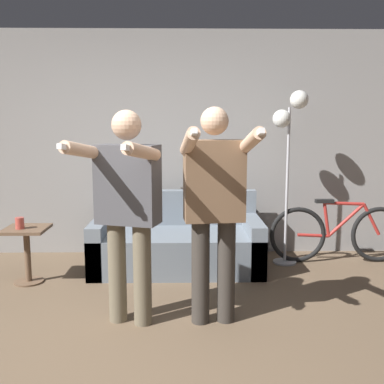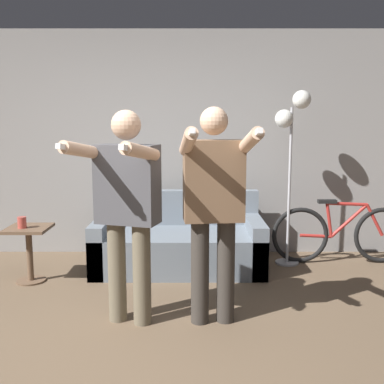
% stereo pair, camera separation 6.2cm
% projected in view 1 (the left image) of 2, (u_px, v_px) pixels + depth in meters
% --- Properties ---
extents(ground_plane, '(16.00, 16.00, 0.00)m').
position_uv_depth(ground_plane, '(112.00, 360.00, 2.96)').
color(ground_plane, brown).
extents(wall_back, '(10.00, 0.05, 2.60)m').
position_uv_depth(wall_back, '(143.00, 144.00, 5.26)').
color(wall_back, gray).
rests_on(wall_back, ground_plane).
extents(couch, '(1.78, 0.89, 0.79)m').
position_uv_depth(couch, '(177.00, 244.00, 4.83)').
color(couch, slate).
rests_on(couch, ground_plane).
extents(person_left, '(0.66, 0.77, 1.64)m').
position_uv_depth(person_left, '(127.00, 202.00, 3.37)').
color(person_left, '#6B604C').
rests_on(person_left, ground_plane).
extents(person_right, '(0.56, 0.70, 1.67)m').
position_uv_depth(person_right, '(214.00, 200.00, 3.37)').
color(person_right, '#38332D').
rests_on(person_right, ground_plane).
extents(cat, '(0.52, 0.15, 0.17)m').
position_uv_depth(cat, '(208.00, 184.00, 5.07)').
color(cat, '#3D3833').
rests_on(cat, couch).
extents(floor_lamp, '(0.38, 0.26, 1.89)m').
position_uv_depth(floor_lamp, '(290.00, 128.00, 4.79)').
color(floor_lamp, '#B2B2B7').
rests_on(floor_lamp, ground_plane).
extents(side_table, '(0.40, 0.40, 0.55)m').
position_uv_depth(side_table, '(27.00, 244.00, 4.35)').
color(side_table, brown).
rests_on(side_table, ground_plane).
extents(cup, '(0.08, 0.08, 0.11)m').
position_uv_depth(cup, '(20.00, 223.00, 4.27)').
color(cup, '#B7473D').
rests_on(cup, side_table).
extents(bicycle, '(1.54, 0.07, 0.72)m').
position_uv_depth(bicycle, '(338.00, 233.00, 5.00)').
color(bicycle, black).
rests_on(bicycle, ground_plane).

